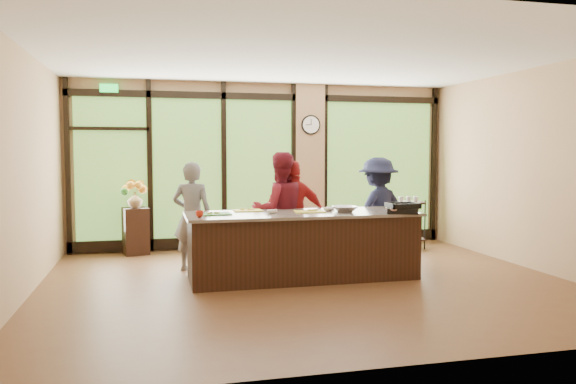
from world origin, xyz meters
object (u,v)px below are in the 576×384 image
cook_left (192,216)px  bar_cart (404,217)px  roasting_pan (402,211)px  cook_right (378,210)px  island_base (302,247)px  flower_stand (136,231)px

cook_left → bar_cart: 4.01m
roasting_pan → cook_right: bearing=106.7°
cook_left → cook_right: bearing=-162.1°
island_base → flower_stand: size_ratio=3.87×
bar_cart → cook_left: bearing=-150.3°
island_base → roasting_pan: bearing=-18.1°
island_base → bar_cart: size_ratio=3.28×
cook_left → island_base: bearing=168.5°
island_base → roasting_pan: (1.30, -0.42, 0.52)m
cook_left → flower_stand: (-0.85, 1.56, -0.41)m
flower_stand → bar_cart: (4.73, -0.55, 0.17)m
cook_right → roasting_pan: bearing=61.0°
island_base → flower_stand: island_base is taller
cook_right → flower_stand: 4.12m
flower_stand → bar_cart: bar_cart is taller
cook_right → flower_stand: (-3.75, 1.64, -0.43)m
cook_left → cook_right: cook_right is taller
cook_right → flower_stand: bearing=-45.4°
cook_right → roasting_pan: (-0.15, -1.22, 0.12)m
roasting_pan → flower_stand: size_ratio=0.51×
cook_left → cook_right: 2.90m
roasting_pan → bar_cart: bearing=87.8°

